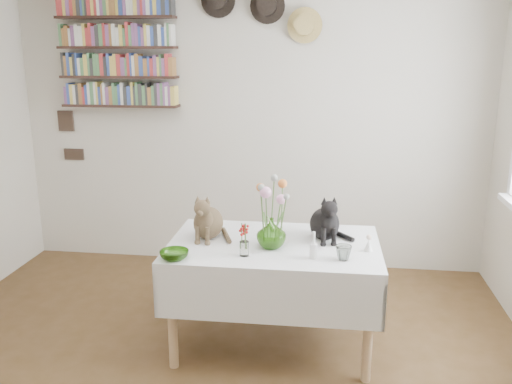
# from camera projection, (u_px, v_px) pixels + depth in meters

# --- Properties ---
(room) EXTENTS (4.08, 4.58, 2.58)m
(room) POSITION_uv_depth(u_px,v_px,m) (179.00, 189.00, 2.46)
(room) COLOR brown
(room) RESTS_ON ground
(dining_table) EXTENTS (1.31, 0.85, 0.70)m
(dining_table) POSITION_uv_depth(u_px,v_px,m) (274.00, 269.00, 3.41)
(dining_table) COLOR white
(dining_table) RESTS_ON room
(tabby_cat) EXTENTS (0.23, 0.28, 0.31)m
(tabby_cat) POSITION_uv_depth(u_px,v_px,m) (208.00, 215.00, 3.43)
(tabby_cat) COLOR brown
(tabby_cat) RESTS_ON dining_table
(black_cat) EXTENTS (0.26, 0.30, 0.31)m
(black_cat) POSITION_uv_depth(u_px,v_px,m) (325.00, 215.00, 3.41)
(black_cat) COLOR black
(black_cat) RESTS_ON dining_table
(flower_vase) EXTENTS (0.23, 0.23, 0.19)m
(flower_vase) POSITION_uv_depth(u_px,v_px,m) (271.00, 233.00, 3.27)
(flower_vase) COLOR #63A931
(flower_vase) RESTS_ON dining_table
(green_bowl) EXTENTS (0.17, 0.17, 0.05)m
(green_bowl) POSITION_uv_depth(u_px,v_px,m) (174.00, 255.00, 3.10)
(green_bowl) COLOR #63A931
(green_bowl) RESTS_ON dining_table
(drinking_glass) EXTENTS (0.10, 0.10, 0.09)m
(drinking_glass) POSITION_uv_depth(u_px,v_px,m) (343.00, 253.00, 3.09)
(drinking_glass) COLOR white
(drinking_glass) RESTS_ON dining_table
(candlestick) EXTENTS (0.04, 0.04, 0.16)m
(candlestick) POSITION_uv_depth(u_px,v_px,m) (313.00, 249.00, 3.11)
(candlestick) COLOR white
(candlestick) RESTS_ON dining_table
(berry_jar) EXTENTS (0.05, 0.05, 0.22)m
(berry_jar) POSITION_uv_depth(u_px,v_px,m) (244.00, 240.00, 3.14)
(berry_jar) COLOR white
(berry_jar) RESTS_ON dining_table
(porcelain_figurine) EXTENTS (0.05, 0.05, 0.10)m
(porcelain_figurine) POSITION_uv_depth(u_px,v_px,m) (369.00, 244.00, 3.22)
(porcelain_figurine) COLOR white
(porcelain_figurine) RESTS_ON dining_table
(flower_bouquet) EXTENTS (0.17, 0.13, 0.39)m
(flower_bouquet) POSITION_uv_depth(u_px,v_px,m) (272.00, 193.00, 3.21)
(flower_bouquet) COLOR #4C7233
(flower_bouquet) RESTS_ON flower_vase
(bookshelf_unit) EXTENTS (1.00, 0.16, 0.91)m
(bookshelf_unit) POSITION_uv_depth(u_px,v_px,m) (118.00, 52.00, 4.52)
(bookshelf_unit) COLOR #321E17
(bookshelf_unit) RESTS_ON room
(wall_hats) EXTENTS (0.98, 0.09, 0.48)m
(wall_hats) POSITION_uv_depth(u_px,v_px,m) (263.00, 10.00, 4.30)
(wall_hats) COLOR black
(wall_hats) RESTS_ON room
(wall_art_plaques) EXTENTS (0.21, 0.02, 0.44)m
(wall_art_plaques) POSITION_uv_depth(u_px,v_px,m) (69.00, 135.00, 4.83)
(wall_art_plaques) COLOR #38281E
(wall_art_plaques) RESTS_ON room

